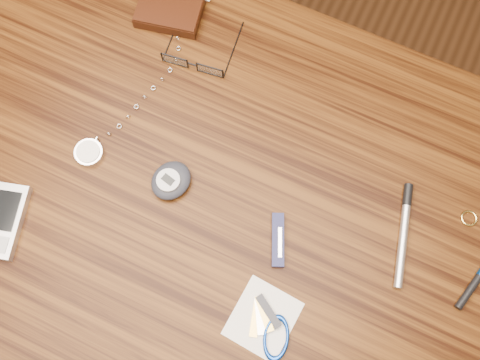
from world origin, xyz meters
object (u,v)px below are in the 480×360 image
at_px(wallet_and_card, 171,7).
at_px(pocket_knife, 278,240).
at_px(desk, 215,204).
at_px(notepad_keys, 270,328).
at_px(eyeglasses, 194,62).
at_px(pocket_watch, 93,148).
at_px(pedometer, 171,180).
at_px(pda_phone, 1,220).
at_px(silver_pen, 404,227).

height_order(wallet_and_card, pocket_knife, wallet_and_card).
height_order(desk, notepad_keys, notepad_keys).
relative_size(desk, eyeglasses, 8.24).
xyz_separation_m(pocket_watch, pedometer, (0.13, 0.00, 0.01)).
distance_m(desk, eyeglasses, 0.24).
relative_size(pda_phone, pedometer, 1.64).
bearing_deg(eyeglasses, pocket_knife, -40.55).
relative_size(eyeglasses, pocket_watch, 0.40).
distance_m(eyeglasses, pedometer, 0.20).
bearing_deg(notepad_keys, silver_pen, 60.89).
height_order(desk, eyeglasses, eyeglasses).
relative_size(pda_phone, notepad_keys, 1.19).
relative_size(pocket_watch, notepad_keys, 2.92).
xyz_separation_m(wallet_and_card, pda_phone, (-0.06, -0.43, -0.00)).
height_order(desk, pocket_knife, pocket_knife).
bearing_deg(pocket_watch, pda_phone, -112.24).
bearing_deg(pda_phone, notepad_keys, 3.94).
distance_m(desk, wallet_and_card, 0.33).
height_order(eyeglasses, pocket_watch, eyeglasses).
relative_size(pda_phone, silver_pen, 0.80).
xyz_separation_m(eyeglasses, pocket_watch, (-0.08, -0.19, -0.00)).
bearing_deg(pocket_knife, pedometer, 175.98).
xyz_separation_m(wallet_and_card, notepad_keys, (0.36, -0.40, -0.01)).
xyz_separation_m(desk, notepad_keys, (0.16, -0.15, 0.11)).
height_order(wallet_and_card, pocket_watch, wallet_and_card).
distance_m(pedometer, silver_pen, 0.35).
bearing_deg(desk, pocket_watch, -173.26).
distance_m(wallet_and_card, pocket_knife, 0.42).
height_order(desk, pda_phone, pda_phone).
bearing_deg(notepad_keys, pocket_knife, 108.76).
xyz_separation_m(wallet_and_card, silver_pen, (0.48, -0.18, -0.01)).
xyz_separation_m(eyeglasses, silver_pen, (0.40, -0.11, -0.00)).
height_order(eyeglasses, pda_phone, eyeglasses).
height_order(pocket_watch, silver_pen, same).
distance_m(desk, notepad_keys, 0.25).
relative_size(wallet_and_card, pocket_watch, 0.48).
bearing_deg(eyeglasses, pda_phone, -111.65).
bearing_deg(wallet_and_card, eyeglasses, -43.14).
bearing_deg(pedometer, silver_pen, 13.85).
xyz_separation_m(wallet_and_card, pedometer, (0.14, -0.27, 0.00)).
height_order(pocket_watch, notepad_keys, pocket_watch).
distance_m(wallet_and_card, silver_pen, 0.51).
bearing_deg(silver_pen, pocket_watch, -169.66).
bearing_deg(silver_pen, pocket_knife, -148.76).
distance_m(desk, pedometer, 0.13).
distance_m(eyeglasses, notepad_keys, 0.43).
distance_m(pedometer, notepad_keys, 0.26).
bearing_deg(desk, notepad_keys, -42.57).
height_order(pocket_knife, silver_pen, silver_pen).
distance_m(pda_phone, pocket_knife, 0.41).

